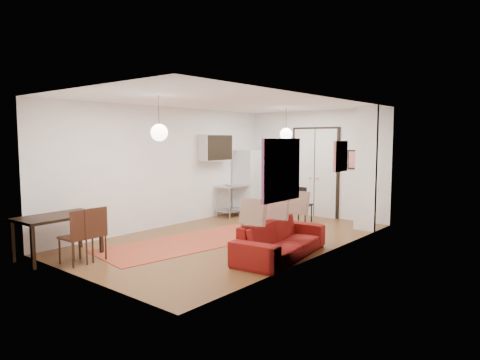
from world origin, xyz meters
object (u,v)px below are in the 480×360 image
Objects in this scene: dining_chair_near at (94,229)px; dining_chair_far at (81,231)px; black_side_chair at (304,201)px; coffee_table at (263,225)px; sofa at (281,239)px; kitchen_counter at (236,196)px; dining_table at (58,220)px; fridge at (248,182)px.

dining_chair_near is 0.25m from dining_chair_far.
coffee_table is at bearing 96.24° from black_side_chair.
kitchen_counter is (-3.35, 2.69, 0.22)m from sofa.
kitchen_counter is at bearing -172.97° from dining_chair_far.
black_side_chair reaches higher than sofa.
kitchen_counter reaches higher than sofa.
sofa is at bearing 40.36° from dining_table.
dining_chair_far is (0.00, -0.25, 0.00)m from dining_chair_near.
black_side_chair is at bearing 73.34° from dining_table.
dining_chair_far is at bearing -84.44° from fridge.
sofa is 2.21× the size of coffee_table.
coffee_table is 0.70× the size of dining_table.
kitchen_counter is at bearing 140.35° from coffee_table.
kitchen_counter reaches higher than dining_table.
fridge is 5.82m from dining_chair_far.
sofa is 1.09m from coffee_table.
coffee_table is 3.53m from dining_chair_far.
kitchen_counter is 1.18× the size of dining_chair_far.
sofa is 3.53m from dining_chair_far.
dining_table is (0.28, -5.83, -0.22)m from fridge.
black_side_chair is at bearing -8.22° from fridge.
dining_chair_far is at bearing -2.61° from dining_chair_near.
dining_chair_near is (0.88, -4.94, 0.01)m from kitchen_counter.
dining_table is at bearing -83.51° from dining_chair_far.
kitchen_counter is 5.30m from dining_table.
dining_table is at bearing -124.01° from coffee_table.
kitchen_counter is 1.18× the size of dining_chair_near.
coffee_table is 1.07× the size of black_side_chair.
fridge is at bearing -10.39° from black_side_chair.
dining_chair_far reaches higher than kitchen_counter.
coffee_table is 3.22m from kitchen_counter.
sofa is 3.35m from dining_chair_near.
sofa is at bearing 132.89° from dining_chair_far.
coffee_table is 1.05× the size of dining_chair_far.
dining_chair_near is at bearing 177.39° from dining_chair_far.
coffee_table is 3.31m from dining_chair_near.
fridge is (-3.35, 3.23, 0.58)m from sofa.
sofa is 1.23× the size of fridge.
dining_table is at bearing 67.98° from black_side_chair.
sofa is at bearing -47.14° from fridge.
sofa is 1.97× the size of kitchen_counter.
coffee_table is 3.93m from dining_table.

